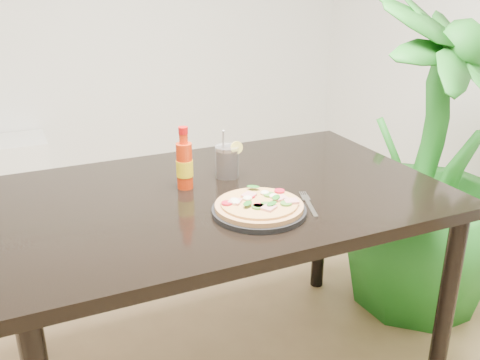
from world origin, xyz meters
name	(u,v)px	position (x,y,z in m)	size (l,w,h in m)	color
dining_table	(225,214)	(0.31, 0.29, 0.67)	(1.40, 0.90, 0.75)	black
plate	(259,211)	(0.34, 0.09, 0.76)	(0.28, 0.28, 0.02)	black
pizza	(259,205)	(0.34, 0.09, 0.78)	(0.26, 0.26, 0.03)	tan
hot_sauce_bottle	(184,164)	(0.20, 0.37, 0.83)	(0.06, 0.06, 0.21)	red
cola_cup	(227,162)	(0.37, 0.41, 0.80)	(0.09, 0.08, 0.17)	black
fork	(308,203)	(0.50, 0.09, 0.75)	(0.08, 0.18, 0.00)	silver
houseplant	(430,162)	(1.29, 0.40, 0.67)	(0.75, 0.75, 1.34)	#1E731F
plant_pot	(414,277)	(1.29, 0.40, 0.11)	(0.28, 0.28, 0.22)	brown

